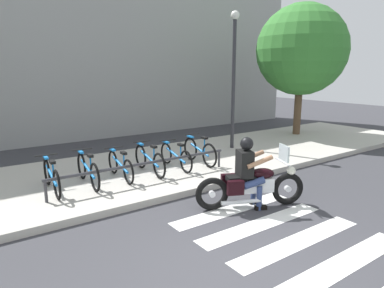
{
  "coord_description": "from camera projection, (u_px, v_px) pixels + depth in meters",
  "views": [
    {
      "loc": [
        -3.11,
        -3.2,
        2.74
      ],
      "look_at": [
        1.59,
        3.48,
        0.97
      ],
      "focal_mm": 32.15,
      "sensor_mm": 36.0,
      "label": 1
    }
  ],
  "objects": [
    {
      "name": "ground_plane",
      "position": [
        241.0,
        267.0,
        4.88
      ],
      "size": [
        48.0,
        48.0,
        0.0
      ],
      "primitive_type": "plane",
      "color": "#38383D"
    },
    {
      "name": "sidewalk",
      "position": [
        109.0,
        176.0,
        8.78
      ],
      "size": [
        24.0,
        4.4,
        0.15
      ],
      "primitive_type": "cube",
      "color": "#B7B2A8",
      "rests_on": "ground"
    },
    {
      "name": "crosswalk_stripe_1",
      "position": [
        344.0,
        263.0,
        4.96
      ],
      "size": [
        2.8,
        0.4,
        0.01
      ],
      "primitive_type": "cube",
      "color": "white",
      "rests_on": "ground"
    },
    {
      "name": "crosswalk_stripe_2",
      "position": [
        298.0,
        241.0,
        5.59
      ],
      "size": [
        2.8,
        0.4,
        0.01
      ],
      "primitive_type": "cube",
      "color": "white",
      "rests_on": "ground"
    },
    {
      "name": "crosswalk_stripe_3",
      "position": [
        262.0,
        224.0,
        6.23
      ],
      "size": [
        2.8,
        0.4,
        0.01
      ],
      "primitive_type": "cube",
      "color": "white",
      "rests_on": "ground"
    },
    {
      "name": "crosswalk_stripe_4",
      "position": [
        233.0,
        209.0,
        6.87
      ],
      "size": [
        2.8,
        0.4,
        0.01
      ],
      "primitive_type": "cube",
      "color": "white",
      "rests_on": "ground"
    },
    {
      "name": "motorcycle",
      "position": [
        251.0,
        185.0,
        6.9
      ],
      "size": [
        2.13,
        1.07,
        1.26
      ],
      "color": "black",
      "rests_on": "ground"
    },
    {
      "name": "rider",
      "position": [
        248.0,
        168.0,
        6.81
      ],
      "size": [
        0.76,
        0.7,
        1.46
      ],
      "color": "black",
      "rests_on": "ground"
    },
    {
      "name": "bicycle_0",
      "position": [
        51.0,
        177.0,
        7.36
      ],
      "size": [
        0.48,
        1.69,
        0.76
      ],
      "color": "black",
      "rests_on": "sidewalk"
    },
    {
      "name": "bicycle_1",
      "position": [
        88.0,
        170.0,
        7.8
      ],
      "size": [
        0.48,
        1.7,
        0.78
      ],
      "color": "black",
      "rests_on": "sidewalk"
    },
    {
      "name": "bicycle_2",
      "position": [
        120.0,
        166.0,
        8.25
      ],
      "size": [
        0.48,
        1.61,
        0.72
      ],
      "color": "black",
      "rests_on": "sidewalk"
    },
    {
      "name": "bicycle_3",
      "position": [
        149.0,
        160.0,
        8.69
      ],
      "size": [
        0.48,
        1.72,
        0.77
      ],
      "color": "black",
      "rests_on": "sidewalk"
    },
    {
      "name": "bicycle_4",
      "position": [
        176.0,
        156.0,
        9.14
      ],
      "size": [
        0.48,
        1.66,
        0.72
      ],
      "color": "black",
      "rests_on": "sidewalk"
    },
    {
      "name": "bicycle_5",
      "position": [
        199.0,
        151.0,
        9.58
      ],
      "size": [
        0.48,
        1.63,
        0.8
      ],
      "color": "black",
      "rests_on": "sidewalk"
    },
    {
      "name": "bike_rack",
      "position": [
        146.0,
        165.0,
        8.01
      ],
      "size": [
        4.54,
        0.07,
        0.49
      ],
      "color": "#333338",
      "rests_on": "sidewalk"
    },
    {
      "name": "street_lamp",
      "position": [
        234.0,
        70.0,
        11.08
      ],
      "size": [
        0.28,
        0.28,
        4.54
      ],
      "color": "#2D2D33",
      "rests_on": "ground"
    },
    {
      "name": "tree_near_rack",
      "position": [
        302.0,
        50.0,
        13.42
      ],
      "size": [
        3.53,
        3.53,
        5.26
      ],
      "color": "brown",
      "rests_on": "ground"
    },
    {
      "name": "building_backdrop",
      "position": [
        44.0,
        31.0,
        12.48
      ],
      "size": [
        24.0,
        1.2,
        8.2
      ],
      "primitive_type": "cube",
      "color": "#9A9A9A",
      "rests_on": "ground"
    }
  ]
}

